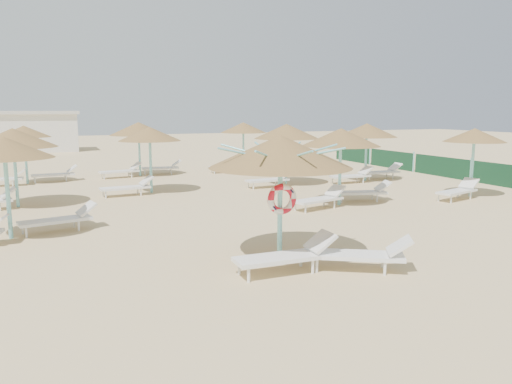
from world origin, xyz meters
name	(u,v)px	position (x,y,z in m)	size (l,w,h in m)	color
ground	(271,265)	(0.00, 0.00, 0.00)	(120.00, 120.00, 0.00)	tan
main_palapa	(280,152)	(0.29, 0.20, 2.43)	(3.12, 3.12, 2.80)	#7FD8DD
lounger_main_a	(288,255)	(0.10, -0.62, 0.37)	(2.15, 0.66, 0.78)	white
lounger_main_b	(363,254)	(1.60, -1.11, 0.36)	(2.11, 1.60, 0.76)	white
palapa_field	(213,135)	(2.08, 10.44, 2.30)	(19.42, 14.12, 2.73)	#7FD8DD
service_hut	(24,131)	(-6.00, 35.00, 1.64)	(8.40, 4.40, 3.25)	silver
windbreak_fence	(442,167)	(14.00, 9.96, 0.50)	(0.08, 19.84, 1.10)	#1C542E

